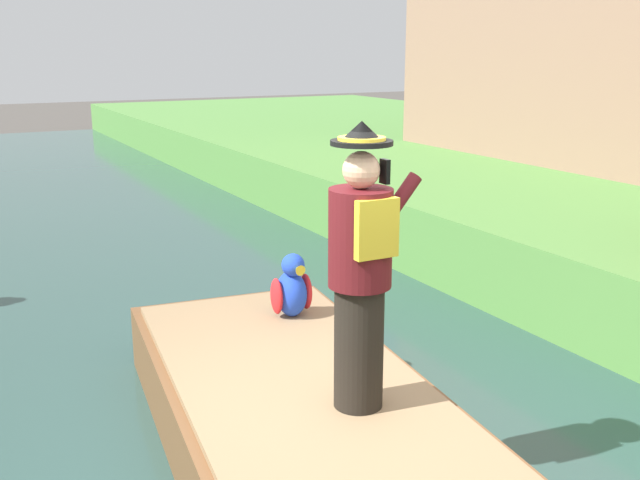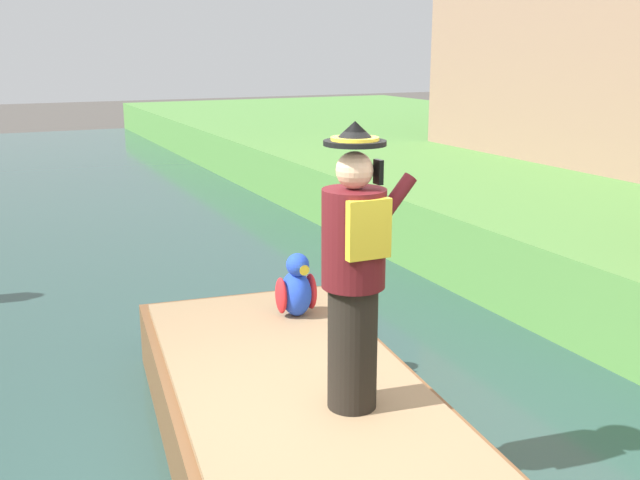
# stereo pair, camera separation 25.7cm
# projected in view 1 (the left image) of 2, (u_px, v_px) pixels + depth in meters

# --- Properties ---
(boat) EXTENTS (2.28, 4.38, 0.61)m
(boat) POSITION_uv_depth(u_px,v_px,m) (299.00, 419.00, 5.33)
(boat) COLOR brown
(boat) RESTS_ON canal_water
(person_pirate) EXTENTS (0.61, 0.42, 1.85)m
(person_pirate) POSITION_uv_depth(u_px,v_px,m) (361.00, 270.00, 4.65)
(person_pirate) COLOR black
(person_pirate) RESTS_ON boat
(parrot_plush) EXTENTS (0.36, 0.34, 0.57)m
(parrot_plush) POSITION_uv_depth(u_px,v_px,m) (292.00, 289.00, 6.44)
(parrot_plush) COLOR blue
(parrot_plush) RESTS_ON boat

